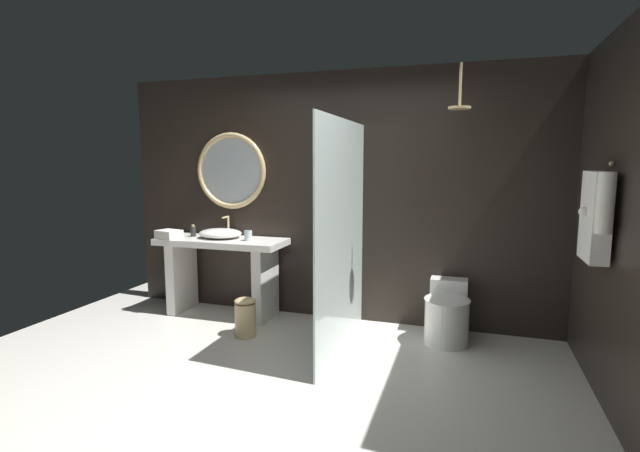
% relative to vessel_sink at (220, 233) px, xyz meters
% --- Properties ---
extents(ground_plane, '(5.76, 5.76, 0.00)m').
position_rel_vessel_sink_xyz_m(ground_plane, '(1.20, -1.59, -0.90)').
color(ground_plane, silver).
extents(back_wall_panel, '(4.80, 0.10, 2.60)m').
position_rel_vessel_sink_xyz_m(back_wall_panel, '(1.20, 0.31, 0.40)').
color(back_wall_panel, black).
rests_on(back_wall_panel, ground_plane).
extents(side_wall_right, '(0.10, 2.47, 2.60)m').
position_rel_vessel_sink_xyz_m(side_wall_right, '(3.55, -0.83, 0.40)').
color(side_wall_right, black).
rests_on(side_wall_right, ground_plane).
extents(vanity_counter, '(1.40, 0.54, 0.85)m').
position_rel_vessel_sink_xyz_m(vanity_counter, '(0.03, -0.03, -0.34)').
color(vanity_counter, silver).
rests_on(vanity_counter, ground_plane).
extents(vessel_sink, '(0.48, 0.39, 0.23)m').
position_rel_vessel_sink_xyz_m(vessel_sink, '(0.00, 0.00, 0.00)').
color(vessel_sink, white).
rests_on(vessel_sink, vanity_counter).
extents(tumbler_cup, '(0.08, 0.08, 0.11)m').
position_rel_vessel_sink_xyz_m(tumbler_cup, '(0.37, -0.06, 0.00)').
color(tumbler_cup, silver).
rests_on(tumbler_cup, vanity_counter).
extents(soap_dispenser, '(0.06, 0.06, 0.13)m').
position_rel_vessel_sink_xyz_m(soap_dispenser, '(-0.35, 0.00, 0.01)').
color(soap_dispenser, '#282D28').
rests_on(soap_dispenser, vanity_counter).
extents(round_wall_mirror, '(0.85, 0.06, 0.85)m').
position_rel_vessel_sink_xyz_m(round_wall_mirror, '(0.03, 0.22, 0.67)').
color(round_wall_mirror, '#D6B77F').
extents(shower_glass_panel, '(0.02, 1.55, 2.04)m').
position_rel_vessel_sink_xyz_m(shower_glass_panel, '(1.52, -0.51, 0.12)').
color(shower_glass_panel, silver).
rests_on(shower_glass_panel, ground_plane).
extents(rain_shower_head, '(0.19, 0.19, 0.38)m').
position_rel_vessel_sink_xyz_m(rain_shower_head, '(2.46, -0.24, 1.27)').
color(rain_shower_head, '#D6B77F').
extents(hanging_bathrobe, '(0.20, 0.54, 0.69)m').
position_rel_vessel_sink_xyz_m(hanging_bathrobe, '(3.41, -0.81, 0.42)').
color(hanging_bathrobe, '#D6B77F').
extents(toilet, '(0.42, 0.62, 0.55)m').
position_rel_vessel_sink_xyz_m(toilet, '(2.42, -0.07, -0.65)').
color(toilet, white).
rests_on(toilet, ground_plane).
extents(waste_bin, '(0.20, 0.20, 0.38)m').
position_rel_vessel_sink_xyz_m(waste_bin, '(0.56, -0.55, -0.71)').
color(waste_bin, '#D6B77F').
rests_on(waste_bin, ground_plane).
extents(folded_hand_towel, '(0.29, 0.25, 0.09)m').
position_rel_vessel_sink_xyz_m(folded_hand_towel, '(-0.52, -0.20, -0.01)').
color(folded_hand_towel, silver).
rests_on(folded_hand_towel, vanity_counter).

